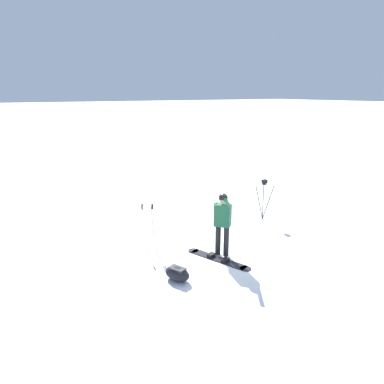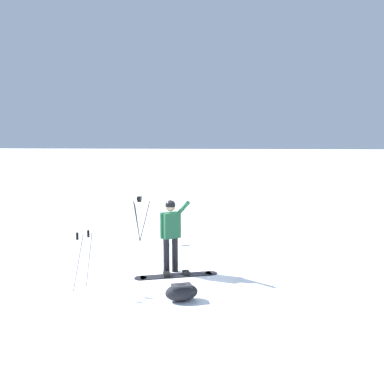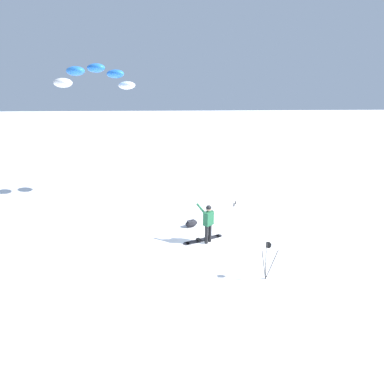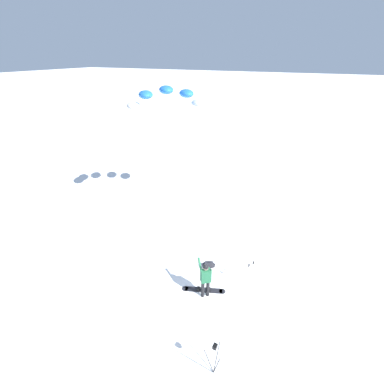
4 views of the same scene
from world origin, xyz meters
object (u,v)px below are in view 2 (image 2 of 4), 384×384
at_px(snowboard, 176,275).
at_px(camera_tripod, 139,209).
at_px(gear_bag_large, 182,292).
at_px(ski_poles, 83,252).
at_px(snowboarder, 171,229).

height_order(snowboard, camera_tripod, camera_tripod).
bearing_deg(camera_tripod, gear_bag_large, 114.52).
relative_size(camera_tripod, ski_poles, 1.12).
bearing_deg(snowboarder, gear_bag_large, 107.71).
height_order(snowboarder, snowboard, snowboarder).
distance_m(snowboarder, snowboard, 1.04).
xyz_separation_m(gear_bag_large, ski_poles, (2.00, -0.21, 0.63)).
height_order(snowboard, gear_bag_large, gear_bag_large).
bearing_deg(snowboarder, snowboard, 125.61).
bearing_deg(snowboard, camera_tripod, -61.19).
xyz_separation_m(snowboarder, ski_poles, (1.49, 1.41, -0.22)).
distance_m(snowboard, ski_poles, 2.17).
relative_size(snowboard, ski_poles, 1.47).
height_order(snowboarder, gear_bag_large, snowboarder).
relative_size(snowboarder, ski_poles, 1.41).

